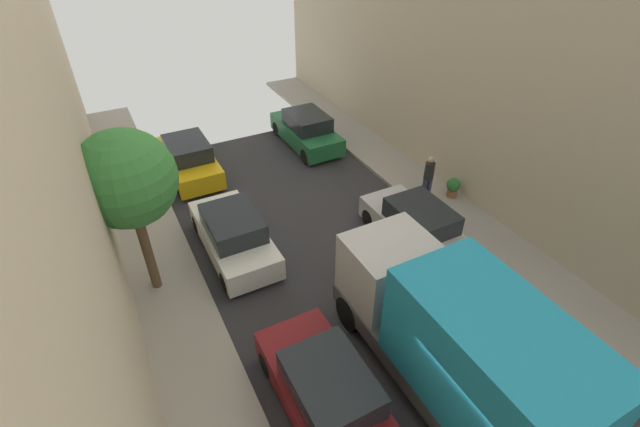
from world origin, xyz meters
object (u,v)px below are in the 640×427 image
object	(u,v)px
parked_car_left_5	(189,159)
delivery_truck	(459,344)
street_tree_0	(126,180)
parked_car_right_3	(306,130)
potted_plant_0	(453,187)
parked_car_left_3	(328,394)
parked_car_left_4	(234,235)
parked_car_right_2	(417,227)
pedestrian	(429,176)

from	to	relation	value
parked_car_left_5	delivery_truck	distance (m)	13.00
delivery_truck	street_tree_0	world-z (taller)	street_tree_0
parked_car_right_3	potted_plant_0	bearing A→B (deg)	-66.34
parked_car_left_5	parked_car_right_3	distance (m)	5.40
parked_car_left_3	potted_plant_0	bearing A→B (deg)	32.93
parked_car_left_3	parked_car_left_4	bearing A→B (deg)	90.00
parked_car_right_2	potted_plant_0	size ratio (longest dim) A/B	5.55
potted_plant_0	parked_car_left_4	bearing A→B (deg)	173.85
delivery_truck	parked_car_left_5	bearing A→B (deg)	102.03
parked_car_left_3	parked_car_right_3	xyz separation A→B (m)	(5.40, 11.95, 0.00)
parked_car_right_3	potted_plant_0	world-z (taller)	parked_car_right_3
street_tree_0	parked_car_left_3	bearing A→B (deg)	-65.76
pedestrian	street_tree_0	distance (m)	10.31
parked_car_left_3	parked_car_right_2	distance (m)	6.63
parked_car_left_3	parked_car_right_3	bearing A→B (deg)	65.68
parked_car_left_5	street_tree_0	bearing A→B (deg)	-113.06
parked_car_left_5	parked_car_right_2	distance (m)	9.64
parked_car_left_5	parked_car_right_2	bearing A→B (deg)	-55.92
pedestrian	parked_car_left_5	bearing A→B (deg)	140.59
parked_car_right_3	delivery_truck	distance (m)	13.12
parked_car_left_3	pedestrian	world-z (taller)	pedestrian
street_tree_0	pedestrian	bearing A→B (deg)	0.18
street_tree_0	parked_car_left_4	bearing A→B (deg)	11.17
parked_car_left_4	parked_car_left_5	world-z (taller)	same
parked_car_left_4	potted_plant_0	world-z (taller)	parked_car_left_4
pedestrian	parked_car_right_2	bearing A→B (deg)	-135.40
pedestrian	potted_plant_0	xyz separation A→B (m)	(0.92, -0.41, -0.51)
parked_car_left_3	street_tree_0	distance (m)	7.01
potted_plant_0	pedestrian	bearing A→B (deg)	156.00
parked_car_left_3	street_tree_0	bearing A→B (deg)	114.24
parked_car_left_4	parked_car_left_3	bearing A→B (deg)	-90.00
parked_car_left_4	street_tree_0	distance (m)	4.05
parked_car_right_2	delivery_truck	bearing A→B (deg)	-119.91
parked_car_left_4	parked_car_right_3	world-z (taller)	same
parked_car_right_2	street_tree_0	world-z (taller)	street_tree_0
parked_car_right_2	pedestrian	xyz separation A→B (m)	(1.96, 1.93, 0.35)
parked_car_left_5	delivery_truck	bearing A→B (deg)	-77.97
parked_car_left_4	potted_plant_0	distance (m)	8.33
potted_plant_0	street_tree_0	bearing A→B (deg)	177.99
parked_car_right_2	delivery_truck	size ratio (longest dim) A/B	0.64
delivery_truck	potted_plant_0	distance (m)	8.44
pedestrian	street_tree_0	size ratio (longest dim) A/B	0.35
delivery_truck	street_tree_0	size ratio (longest dim) A/B	1.34
parked_car_left_3	pedestrian	bearing A→B (deg)	38.12
parked_car_left_4	parked_car_right_2	world-z (taller)	same
parked_car_left_3	parked_car_left_4	distance (m)	6.26
delivery_truck	parked_car_right_2	bearing A→B (deg)	60.09
parked_car_left_5	pedestrian	world-z (taller)	pedestrian
potted_plant_0	parked_car_right_3	bearing A→B (deg)	113.66
parked_car_left_5	potted_plant_0	distance (m)	10.51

